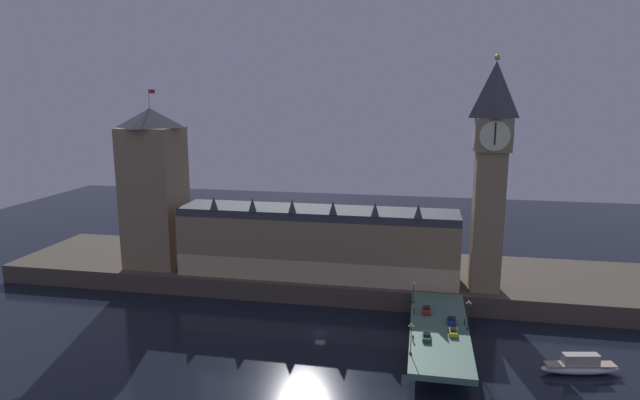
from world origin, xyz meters
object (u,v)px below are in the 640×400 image
Objects in this scene: clock_tower at (490,170)px; car_northbound_trail at (427,336)px; car_southbound_lead at (453,332)px; car_southbound_trail at (452,320)px; street_lamp_far at (414,290)px; street_lamp_mid at (468,312)px; victoria_tower at (154,188)px; pedestrian_mid_walk at (465,321)px; boat_downstream at (580,366)px; street_lamp_near at (411,335)px; pedestrian_near_rail at (413,338)px; pedestrian_far_rail at (414,311)px; car_northbound_lead at (426,310)px.

car_northbound_trail is at bearing -113.52° from clock_tower.
car_southbound_lead is (-10.19, -33.75, -33.53)m from clock_tower.
car_southbound_trail is at bearing 90.00° from car_southbound_lead.
car_southbound_trail is 15.17m from street_lamp_far.
street_lamp_mid reaches higher than street_lamp_far.
victoria_tower is 101.50m from car_southbound_trail.
clock_tower is 103.97m from victoria_tower.
pedestrian_mid_walk is 0.09× the size of boat_downstream.
street_lamp_near is 1.19× the size of street_lamp_far.
clock_tower is 40.93× the size of pedestrian_near_rail.
street_lamp_far is (-0.40, 23.20, 2.88)m from pedestrian_near_rail.
boat_downstream is (24.57, -7.11, -5.52)m from pedestrian_mid_walk.
street_lamp_mid is at bearing -29.38° from pedestrian_far_rail.
car_northbound_trail is at bearing -77.64° from pedestrian_far_rail.
street_lamp_near is (-9.46, -17.98, 3.72)m from car_southbound_trail.
clock_tower reaches higher than street_lamp_mid.
car_northbound_lead is 1.05× the size of car_northbound_trail.
car_northbound_lead and car_northbound_trail have the same top height.
clock_tower reaches higher than victoria_tower.
pedestrian_near_rail is 15.51m from pedestrian_far_rail.
car_northbound_trail is 0.59× the size of street_lamp_mid.
car_southbound_trail reaches higher than car_northbound_trail.
car_northbound_lead is 13.57m from street_lamp_mid.
victoria_tower is at bearing 157.78° from car_southbound_lead.
clock_tower is 52.73m from car_northbound_trail.
pedestrian_near_rail reaches higher than car_northbound_trail.
street_lamp_mid is 1.23× the size of street_lamp_far.
clock_tower is at bearing 116.62° from boat_downstream.
car_northbound_trail is 1.09× the size of car_southbound_trail.
street_lamp_mid is (3.42, 3.20, 3.85)m from car_southbound_lead.
car_southbound_trail is at bearing 62.25° from street_lamp_near.
pedestrian_mid_walk is at bearing 97.69° from street_lamp_mid.
pedestrian_mid_walk is (9.06, 9.71, 0.17)m from car_northbound_trail.
street_lamp_near is (-0.40, -21.74, 3.43)m from pedestrian_far_rail.
victoria_tower reaches higher than car_northbound_trail.
victoria_tower reaches higher than pedestrian_near_rail.
pedestrian_near_rail is 15.54m from street_lamp_mid.
pedestrian_mid_walk is 0.88× the size of pedestrian_far_rail.
car_southbound_lead is 13.67m from pedestrian_far_rail.
street_lamp_near reaches higher than car_southbound_trail.
street_lamp_near reaches higher than car_northbound_lead.
clock_tower is 54.86m from pedestrian_near_rail.
victoria_tower is at bearing 149.38° from street_lamp_near.
car_northbound_trail is 11.69m from car_southbound_trail.
victoria_tower is 130.48m from boat_downstream.
car_southbound_lead is 15.36m from street_lamp_near.
street_lamp_far is at bearing -13.54° from victoria_tower.
pedestrian_far_rail is at bearing -129.30° from clock_tower.
car_southbound_trail is at bearing -50.47° from street_lamp_far.
car_northbound_lead is 10.85m from pedestrian_mid_walk.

